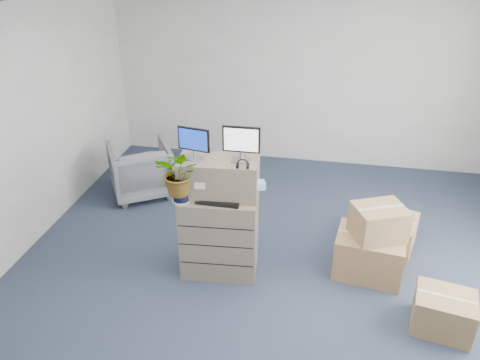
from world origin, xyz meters
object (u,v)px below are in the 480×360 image
water_bottle (225,185)px  monitor_left (194,142)px  potted_plant (180,178)px  office_chair (140,167)px  filing_cabinet_lower (220,234)px  monitor_right (241,142)px  keyboard (218,201)px

water_bottle → monitor_left: bearing=-171.9°
potted_plant → office_chair: potted_plant is taller
water_bottle → filing_cabinet_lower: bearing=-134.9°
filing_cabinet_lower → monitor_left: size_ratio=2.81×
monitor_right → potted_plant: 0.72m
office_chair → monitor_left: bearing=98.9°
potted_plant → monitor_right: bearing=19.6°
potted_plant → keyboard: bearing=7.1°
monitor_left → keyboard: size_ratio=0.75×
monitor_left → keyboard: 0.66m
monitor_left → water_bottle: 0.57m
water_bottle → office_chair: 2.25m
monitor_right → office_chair: bearing=139.6°
potted_plant → office_chair: size_ratio=0.65×
filing_cabinet_lower → keyboard: 0.51m
filing_cabinet_lower → office_chair: (-1.53, 1.51, -0.06)m
keyboard → water_bottle: water_bottle is taller
water_bottle → potted_plant: potted_plant is taller
filing_cabinet_lower → potted_plant: 0.85m
monitor_left → keyboard: (0.27, -0.13, -0.59)m
keyboard → office_chair: size_ratio=0.54×
monitor_left → potted_plant: 0.39m
water_bottle → office_chair: size_ratio=0.28×
filing_cabinet_lower → water_bottle: bearing=40.5°
keyboard → potted_plant: size_ratio=0.83×
monitor_left → water_bottle: size_ratio=1.44×
keyboard → filing_cabinet_lower: bearing=103.9°
filing_cabinet_lower → monitor_right: bearing=6.8°
monitor_left → office_chair: bearing=140.8°
keyboard → potted_plant: 0.46m
water_bottle → office_chair: (-1.59, 1.46, -0.66)m
filing_cabinet_lower → office_chair: size_ratio=1.13×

